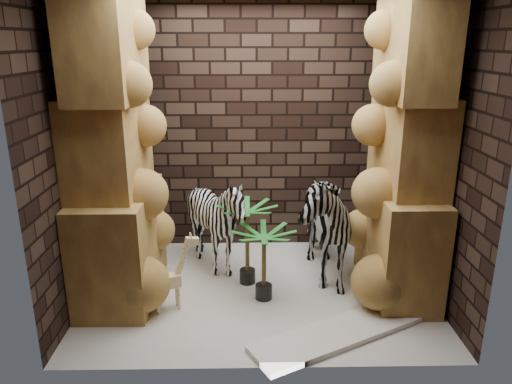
{
  "coord_description": "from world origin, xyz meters",
  "views": [
    {
      "loc": [
        -0.11,
        -4.52,
        2.51
      ],
      "look_at": [
        -0.03,
        0.15,
        1.04
      ],
      "focal_mm": 33.9,
      "sensor_mm": 36.0,
      "label": 1
    }
  ],
  "objects_px": {
    "surfboard": "(341,332)",
    "palm_back": "(264,264)",
    "zebra_right": "(316,210)",
    "zebra_left": "(217,227)",
    "giraffe_toy": "(166,274)",
    "palm_front": "(247,244)"
  },
  "relations": [
    {
      "from": "zebra_left",
      "to": "palm_front",
      "type": "relative_size",
      "value": 1.28
    },
    {
      "from": "zebra_right",
      "to": "surfboard",
      "type": "bearing_deg",
      "value": -91.7
    },
    {
      "from": "zebra_right",
      "to": "palm_front",
      "type": "relative_size",
      "value": 1.66
    },
    {
      "from": "giraffe_toy",
      "to": "palm_back",
      "type": "height_order",
      "value": "giraffe_toy"
    },
    {
      "from": "zebra_left",
      "to": "palm_back",
      "type": "distance_m",
      "value": 0.83
    },
    {
      "from": "zebra_right",
      "to": "zebra_left",
      "type": "xyz_separation_m",
      "value": [
        -1.08,
        0.11,
        -0.23
      ]
    },
    {
      "from": "giraffe_toy",
      "to": "palm_front",
      "type": "distance_m",
      "value": 0.95
    },
    {
      "from": "surfboard",
      "to": "palm_back",
      "type": "bearing_deg",
      "value": 107.83
    },
    {
      "from": "zebra_right",
      "to": "giraffe_toy",
      "type": "height_order",
      "value": "zebra_right"
    },
    {
      "from": "palm_back",
      "to": "palm_front",
      "type": "bearing_deg",
      "value": 115.65
    },
    {
      "from": "zebra_right",
      "to": "palm_back",
      "type": "distance_m",
      "value": 0.87
    },
    {
      "from": "palm_back",
      "to": "surfboard",
      "type": "distance_m",
      "value": 1.0
    },
    {
      "from": "zebra_left",
      "to": "surfboard",
      "type": "height_order",
      "value": "zebra_left"
    },
    {
      "from": "giraffe_toy",
      "to": "palm_front",
      "type": "relative_size",
      "value": 0.87
    },
    {
      "from": "zebra_left",
      "to": "giraffe_toy",
      "type": "bearing_deg",
      "value": -103.11
    },
    {
      "from": "zebra_left",
      "to": "surfboard",
      "type": "distance_m",
      "value": 1.82
    },
    {
      "from": "palm_front",
      "to": "zebra_left",
      "type": "bearing_deg",
      "value": 138.45
    },
    {
      "from": "zebra_right",
      "to": "palm_back",
      "type": "xyz_separation_m",
      "value": [
        -0.58,
        -0.54,
        -0.37
      ]
    },
    {
      "from": "zebra_left",
      "to": "palm_front",
      "type": "bearing_deg",
      "value": -27.43
    },
    {
      "from": "zebra_left",
      "to": "palm_back",
      "type": "relative_size",
      "value": 1.52
    },
    {
      "from": "zebra_right",
      "to": "zebra_left",
      "type": "relative_size",
      "value": 1.3
    },
    {
      "from": "giraffe_toy",
      "to": "surfboard",
      "type": "xyz_separation_m",
      "value": [
        1.61,
        -0.44,
        -0.37
      ]
    }
  ]
}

